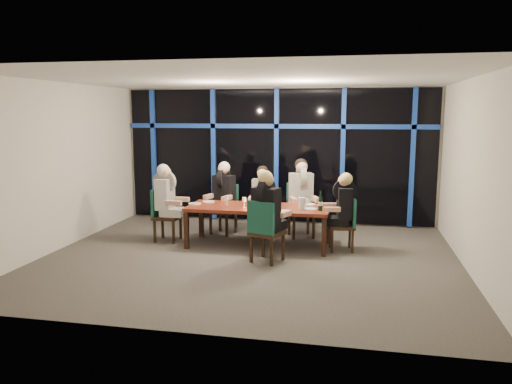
% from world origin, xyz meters
% --- Properties ---
extents(room, '(7.04, 7.00, 3.02)m').
position_xyz_m(room, '(0.00, 0.00, 2.02)').
color(room, '#524E48').
rests_on(room, ground).
extents(window_wall, '(6.86, 0.43, 2.94)m').
position_xyz_m(window_wall, '(0.01, 2.93, 1.55)').
color(window_wall, black).
rests_on(window_wall, ground).
extents(dining_table, '(2.60, 1.00, 0.75)m').
position_xyz_m(dining_table, '(0.00, 0.80, 0.68)').
color(dining_table, maroon).
rests_on(dining_table, ground).
extents(chair_far_left, '(0.57, 0.57, 1.01)m').
position_xyz_m(chair_far_left, '(-0.86, 1.68, 0.56)').
color(chair_far_left, black).
rests_on(chair_far_left, ground).
extents(chair_far_mid, '(0.48, 0.48, 0.96)m').
position_xyz_m(chair_far_mid, '(-0.08, 1.67, 0.54)').
color(chair_far_mid, black).
rests_on(chair_far_mid, ground).
extents(chair_far_right, '(0.64, 0.64, 1.07)m').
position_xyz_m(chair_far_right, '(0.67, 1.75, 0.60)').
color(chair_far_right, black).
rests_on(chair_far_right, ground).
extents(chair_end_left, '(0.48, 0.48, 1.02)m').
position_xyz_m(chair_end_left, '(-1.87, 0.82, 0.57)').
color(chair_end_left, black).
rests_on(chair_end_left, ground).
extents(chair_end_right, '(0.51, 0.51, 0.96)m').
position_xyz_m(chair_end_right, '(1.60, 0.82, 0.54)').
color(chair_end_right, black).
rests_on(chair_end_right, ground).
extents(chair_near_mid, '(0.62, 0.62, 1.04)m').
position_xyz_m(chair_near_mid, '(0.31, -0.21, 0.58)').
color(chair_near_mid, black).
rests_on(chair_near_mid, ground).
extents(diner_far_left, '(0.58, 0.68, 0.98)m').
position_xyz_m(diner_far_left, '(-0.89, 1.60, 0.96)').
color(diner_far_left, black).
rests_on(diner_far_left, ground).
extents(diner_far_mid, '(0.50, 0.61, 0.94)m').
position_xyz_m(diner_far_mid, '(-0.07, 1.59, 0.92)').
color(diner_far_mid, black).
rests_on(diner_far_mid, ground).
extents(diner_far_right, '(0.65, 0.73, 1.04)m').
position_xyz_m(diner_far_right, '(0.70, 1.66, 1.02)').
color(diner_far_right, black).
rests_on(diner_far_right, ground).
extents(diner_end_left, '(0.63, 0.51, 0.99)m').
position_xyz_m(diner_end_left, '(-1.79, 0.82, 0.97)').
color(diner_end_left, black).
rests_on(diner_end_left, ground).
extents(diner_end_right, '(0.63, 0.52, 0.94)m').
position_xyz_m(diner_end_right, '(1.52, 0.81, 0.92)').
color(diner_end_right, black).
rests_on(diner_end_right, ground).
extents(diner_near_mid, '(0.63, 0.71, 1.02)m').
position_xyz_m(diner_near_mid, '(0.34, -0.13, 1.00)').
color(diner_near_mid, black).
rests_on(diner_near_mid, ground).
extents(plate_far_left, '(0.24, 0.24, 0.01)m').
position_xyz_m(plate_far_left, '(-1.03, 1.06, 0.76)').
color(plate_far_left, white).
rests_on(plate_far_left, dining_table).
extents(plate_far_mid, '(0.24, 0.24, 0.01)m').
position_xyz_m(plate_far_mid, '(-0.04, 1.03, 0.76)').
color(plate_far_mid, white).
rests_on(plate_far_mid, dining_table).
extents(plate_far_right, '(0.24, 0.24, 0.01)m').
position_xyz_m(plate_far_right, '(0.91, 1.14, 0.76)').
color(plate_far_right, white).
rests_on(plate_far_right, dining_table).
extents(plate_end_left, '(0.24, 0.24, 0.01)m').
position_xyz_m(plate_end_left, '(-1.22, 0.81, 0.76)').
color(plate_end_left, white).
rests_on(plate_end_left, dining_table).
extents(plate_end_right, '(0.24, 0.24, 0.01)m').
position_xyz_m(plate_end_right, '(0.97, 0.72, 0.76)').
color(plate_end_right, white).
rests_on(plate_end_right, dining_table).
extents(plate_near_mid, '(0.24, 0.24, 0.01)m').
position_xyz_m(plate_near_mid, '(0.53, 0.40, 0.76)').
color(plate_near_mid, white).
rests_on(plate_near_mid, dining_table).
extents(wine_bottle, '(0.08, 0.08, 0.35)m').
position_xyz_m(wine_bottle, '(1.15, 0.63, 0.88)').
color(wine_bottle, black).
rests_on(wine_bottle, dining_table).
extents(water_pitcher, '(0.13, 0.12, 0.22)m').
position_xyz_m(water_pitcher, '(0.82, 0.67, 0.86)').
color(water_pitcher, silver).
rests_on(water_pitcher, dining_table).
extents(tea_light, '(0.05, 0.05, 0.03)m').
position_xyz_m(tea_light, '(-0.08, 0.48, 0.76)').
color(tea_light, '#FFA14C').
rests_on(tea_light, dining_table).
extents(wine_glass_a, '(0.07, 0.07, 0.19)m').
position_xyz_m(wine_glass_a, '(-0.22, 0.63, 0.89)').
color(wine_glass_a, silver).
rests_on(wine_glass_a, dining_table).
extents(wine_glass_b, '(0.06, 0.06, 0.16)m').
position_xyz_m(wine_glass_b, '(0.11, 0.96, 0.86)').
color(wine_glass_b, silver).
rests_on(wine_glass_b, dining_table).
extents(wine_glass_c, '(0.06, 0.06, 0.16)m').
position_xyz_m(wine_glass_c, '(0.37, 0.81, 0.87)').
color(wine_glass_c, white).
rests_on(wine_glass_c, dining_table).
extents(wine_glass_d, '(0.07, 0.07, 0.17)m').
position_xyz_m(wine_glass_d, '(-0.61, 0.87, 0.87)').
color(wine_glass_d, silver).
rests_on(wine_glass_d, dining_table).
extents(wine_glass_e, '(0.06, 0.06, 0.16)m').
position_xyz_m(wine_glass_e, '(0.89, 0.88, 0.86)').
color(wine_glass_e, white).
rests_on(wine_glass_e, dining_table).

